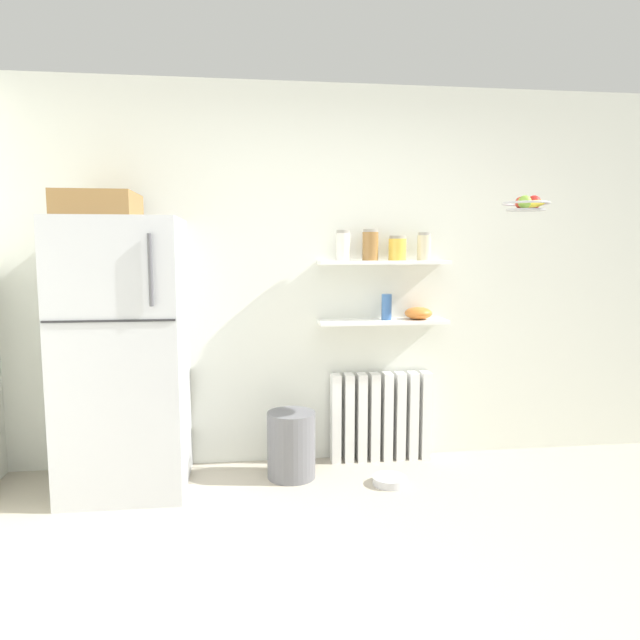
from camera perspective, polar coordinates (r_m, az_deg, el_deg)
The scene contains 15 objects.
ground_plane at distance 2.97m, azimuth 5.68°, elevation -23.25°, with size 7.04×7.04×0.00m, color #B2A893.
back_wall at distance 4.10m, azimuth 1.03°, elevation 4.26°, with size 7.04×0.10×2.60m, color silver.
refrigerator at distance 3.78m, azimuth -18.74°, elevation -2.85°, with size 0.73×0.72×1.83m.
radiator at distance 4.20m, azimuth 5.96°, elevation -9.40°, with size 0.71×0.12×0.63m.
wall_shelf_lower at distance 4.03m, azimuth 6.18°, elevation -0.16°, with size 0.89×0.22×0.03m, color white.
wall_shelf_upper at distance 4.00m, azimuth 6.26°, elevation 5.65°, with size 0.89×0.22×0.03m, color white.
storage_jar_0 at distance 3.94m, azimuth 2.27°, elevation 7.30°, with size 0.10×0.10×0.20m.
storage_jar_1 at distance 3.98m, azimuth 4.96°, elevation 7.33°, with size 0.11×0.11×0.21m.
storage_jar_2 at distance 4.02m, azimuth 7.59°, elevation 6.98°, with size 0.12×0.12×0.17m.
storage_jar_3 at distance 4.07m, azimuth 10.16°, elevation 7.10°, with size 0.09×0.09×0.19m.
vase at distance 4.02m, azimuth 6.54°, elevation 1.28°, with size 0.07×0.07×0.18m, color #38609E.
shelf_bowl at distance 4.09m, azimuth 9.62°, elevation 0.66°, with size 0.19×0.19×0.09m, color orange.
trash_bin at distance 3.90m, azimuth -2.82°, elevation -12.12°, with size 0.32×0.32×0.44m, color slate.
pet_food_bowl at distance 3.87m, azimuth 6.84°, elevation -15.36°, with size 0.22×0.22×0.05m, color #B7B7BC.
hanging_fruit_basket at distance 3.86m, azimuth 19.64°, elevation 10.67°, with size 0.29×0.29×0.10m.
Camera 1 is at (-0.59, -2.00, 1.49)m, focal length 32.65 mm.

